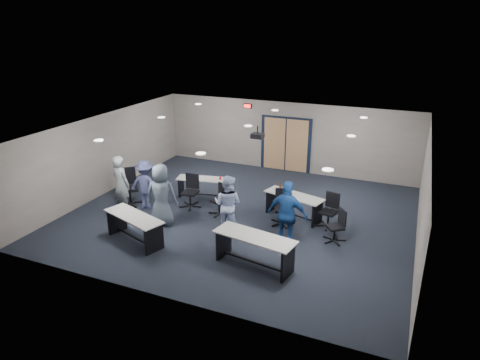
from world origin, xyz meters
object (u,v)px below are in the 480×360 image
at_px(person_plaid, 161,195).
at_px(person_back, 146,185).
at_px(table_back_left, 202,184).
at_px(chair_back_c, 283,208).
at_px(chair_back_b, 219,200).
at_px(chair_back_d, 329,211).
at_px(table_front_left, 134,224).
at_px(person_gray, 121,184).
at_px(chair_loose_left, 129,187).
at_px(person_navy, 287,215).
at_px(table_front_right, 254,246).
at_px(table_back_right, 294,202).
at_px(person_lightblue, 228,204).
at_px(chair_loose_right, 335,226).
at_px(chair_back_a, 190,191).

height_order(person_plaid, person_back, person_plaid).
relative_size(table_back_left, chair_back_c, 1.64).
xyz_separation_m(chair_back_b, chair_back_d, (3.26, 0.44, 0.03)).
relative_size(table_front_left, person_gray, 1.08).
bearing_deg(chair_loose_left, chair_back_c, -33.98).
bearing_deg(person_navy, table_front_right, 74.57).
distance_m(table_front_left, person_plaid, 1.26).
xyz_separation_m(table_front_left, table_back_right, (3.50, 3.09, -0.01)).
height_order(table_front_right, chair_back_c, chair_back_c).
bearing_deg(table_back_right, chair_back_b, -146.92).
distance_m(chair_back_b, chair_loose_left, 3.00).
relative_size(chair_back_c, person_lightblue, 0.62).
height_order(table_front_right, person_back, person_back).
bearing_deg(table_back_right, person_navy, -63.01).
bearing_deg(chair_loose_left, person_gray, -114.98).
relative_size(chair_back_c, person_back, 0.66).
bearing_deg(chair_back_b, chair_loose_left, -153.25).
bearing_deg(chair_loose_right, person_plaid, -117.32).
bearing_deg(chair_back_d, chair_back_a, -161.29).
height_order(chair_back_d, person_lightblue, person_lightblue).
bearing_deg(chair_loose_right, table_front_left, -104.89).
bearing_deg(person_gray, table_front_left, 148.84).
xyz_separation_m(chair_back_b, person_back, (-2.31, -0.48, 0.31)).
bearing_deg(person_navy, chair_back_d, -112.28).
distance_m(chair_loose_left, person_navy, 5.51).
height_order(table_front_left, chair_back_b, chair_back_b).
distance_m(chair_back_d, person_plaid, 4.81).
distance_m(chair_back_b, person_back, 2.38).
height_order(chair_loose_right, person_lightblue, person_lightblue).
relative_size(chair_loose_right, person_gray, 0.50).
relative_size(table_back_left, chair_back_b, 1.81).
relative_size(table_front_left, person_lightblue, 1.18).
relative_size(chair_back_a, chair_loose_left, 0.90).
distance_m(chair_loose_left, person_plaid, 1.95).
relative_size(table_back_right, person_navy, 1.04).
distance_m(table_back_right, person_back, 4.61).
bearing_deg(table_back_left, table_front_left, -105.79).
bearing_deg(chair_back_c, person_back, 167.80).
relative_size(table_front_left, person_plaid, 1.08).
bearing_deg(table_front_right, table_back_left, 143.17).
distance_m(table_back_right, person_lightblue, 2.18).
height_order(chair_loose_right, person_back, person_back).
distance_m(person_lightblue, person_back, 3.08).
height_order(table_front_right, table_back_right, table_back_right).
relative_size(table_back_left, chair_back_d, 1.71).
height_order(person_plaid, person_navy, same).
bearing_deg(chair_back_c, person_lightblue, -159.90).
height_order(table_back_left, person_navy, person_navy).
height_order(table_front_right, chair_loose_right, chair_loose_right).
relative_size(chair_back_a, chair_back_b, 1.11).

